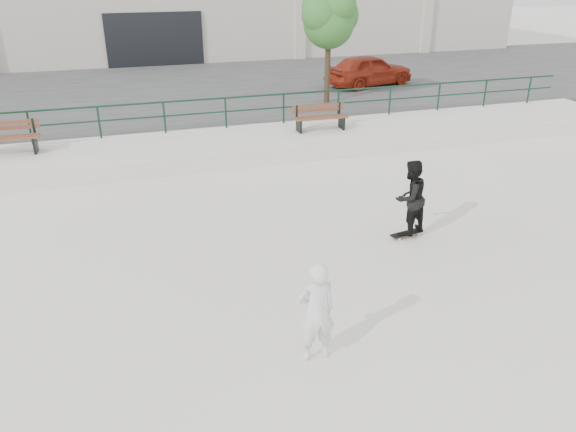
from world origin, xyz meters
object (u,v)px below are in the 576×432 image
object	(u,v)px
bench_left	(3,138)
skateboard	(407,234)
bench_right	(320,118)
standing_skater	(410,198)
seated_skater	(316,312)
red_car	(369,70)
tree	(330,17)

from	to	relation	value
bench_left	skateboard	distance (m)	11.67
bench_right	standing_skater	xyz separation A→B (m)	(-0.57, -7.05, 0.03)
seated_skater	bench_right	bearing A→B (deg)	-111.12
bench_right	red_car	world-z (taller)	red_car
red_car	skateboard	distance (m)	14.18
bench_right	red_car	bearing A→B (deg)	54.37
tree	standing_skater	world-z (taller)	tree
skateboard	seated_skater	xyz separation A→B (m)	(-3.36, -3.29, 0.75)
standing_skater	seated_skater	bearing A→B (deg)	24.84
standing_skater	tree	bearing A→B (deg)	-121.49
bench_right	tree	xyz separation A→B (m)	(1.70, 3.70, 2.79)
seated_skater	standing_skater	bearing A→B (deg)	-135.91
red_car	bench_left	bearing A→B (deg)	98.50
seated_skater	red_car	bearing A→B (deg)	-117.70
tree	seated_skater	xyz separation A→B (m)	(-5.62, -14.05, -2.87)
tree	red_car	distance (m)	4.52
tree	seated_skater	distance (m)	15.40
tree	seated_skater	bearing A→B (deg)	-111.81
bench_right	seated_skater	bearing A→B (deg)	-109.51
tree	skateboard	bearing A→B (deg)	-101.90
red_car	skateboard	world-z (taller)	red_car
bench_left	bench_right	bearing A→B (deg)	-0.87
skateboard	tree	bearing A→B (deg)	68.08
standing_skater	bench_right	bearing A→B (deg)	-114.21
bench_left	seated_skater	size ratio (longest dim) A/B	1.23
bench_right	skateboard	size ratio (longest dim) A/B	2.23
skateboard	standing_skater	world-z (taller)	standing_skater
bench_left	tree	world-z (taller)	tree
bench_right	standing_skater	bearing A→B (deg)	-93.34
tree	standing_skater	size ratio (longest dim) A/B	2.54
bench_right	standing_skater	distance (m)	7.08
tree	standing_skater	bearing A→B (deg)	-101.90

